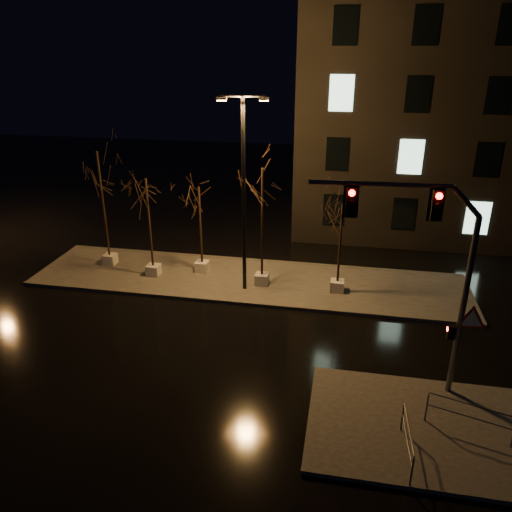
# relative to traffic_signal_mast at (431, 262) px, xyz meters

# --- Properties ---
(ground) EXTENTS (90.00, 90.00, 0.00)m
(ground) POSITION_rel_traffic_signal_mast_xyz_m (-7.45, 1.57, -4.93)
(ground) COLOR black
(ground) RESTS_ON ground
(median) EXTENTS (22.00, 5.00, 0.15)m
(median) POSITION_rel_traffic_signal_mast_xyz_m (-7.45, 7.57, -4.85)
(median) COLOR #3F3D38
(median) RESTS_ON ground
(sidewalk_corner) EXTENTS (7.00, 5.00, 0.15)m
(sidewalk_corner) POSITION_rel_traffic_signal_mast_xyz_m (0.05, -1.93, -4.85)
(sidewalk_corner) COLOR #3F3D38
(sidewalk_corner) RESTS_ON ground
(building) EXTENTS (25.00, 12.00, 15.00)m
(building) POSITION_rel_traffic_signal_mast_xyz_m (6.55, 19.57, 2.57)
(building) COLOR black
(building) RESTS_ON ground
(tree_0) EXTENTS (1.80, 1.80, 6.31)m
(tree_0) POSITION_rel_traffic_signal_mast_xyz_m (-15.20, 8.03, 0.01)
(tree_0) COLOR silver
(tree_0) RESTS_ON median
(tree_1) EXTENTS (1.80, 1.80, 5.26)m
(tree_1) POSITION_rel_traffic_signal_mast_xyz_m (-12.34, 7.12, -0.79)
(tree_1) COLOR silver
(tree_1) RESTS_ON median
(tree_2) EXTENTS (1.80, 1.80, 4.69)m
(tree_2) POSITION_rel_traffic_signal_mast_xyz_m (-9.98, 8.03, -1.22)
(tree_2) COLOR silver
(tree_2) RESTS_ON median
(tree_3) EXTENTS (1.80, 1.80, 6.02)m
(tree_3) POSITION_rel_traffic_signal_mast_xyz_m (-6.63, 7.10, -0.21)
(tree_3) COLOR silver
(tree_3) RESTS_ON median
(tree_4) EXTENTS (1.80, 1.80, 4.48)m
(tree_4) POSITION_rel_traffic_signal_mast_xyz_m (-2.90, 7.03, -1.38)
(tree_4) COLOR silver
(tree_4) RESTS_ON median
(traffic_signal_mast) EXTENTS (5.95, 0.45, 7.27)m
(traffic_signal_mast) POSITION_rel_traffic_signal_mast_xyz_m (0.00, 0.00, 0.00)
(traffic_signal_mast) COLOR #54565B
(traffic_signal_mast) RESTS_ON sidewalk_corner
(streetlight_main) EXTENTS (2.27, 0.60, 9.08)m
(streetlight_main) POSITION_rel_traffic_signal_mast_xyz_m (-7.37, 6.48, 0.47)
(streetlight_main) COLOR black
(streetlight_main) RESTS_ON median
(guard_rail_a) EXTENTS (2.43, 0.78, 1.09)m
(guard_rail_a) POSITION_rel_traffic_signal_mast_xyz_m (1.40, -1.99, -4.06)
(guard_rail_a) COLOR #54565B
(guard_rail_a) RESTS_ON sidewalk_corner
(guard_rail_b) EXTENTS (0.14, 2.20, 1.04)m
(guard_rail_b) POSITION_rel_traffic_signal_mast_xyz_m (-0.53, -3.30, -4.10)
(guard_rail_b) COLOR #54565B
(guard_rail_b) RESTS_ON sidewalk_corner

